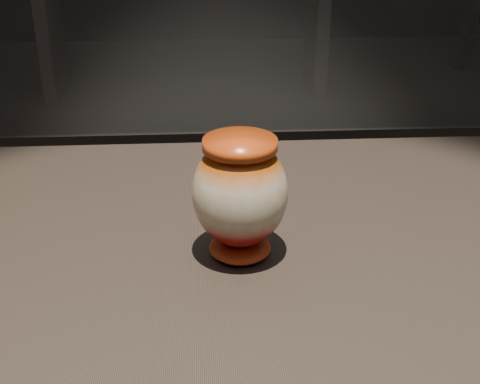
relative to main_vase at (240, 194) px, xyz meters
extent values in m
cube|color=black|center=(0.09, -0.01, -0.11)|extent=(2.00, 0.80, 0.05)
ellipsoid|color=maroon|center=(0.00, 0.00, -0.08)|extent=(0.09, 0.09, 0.02)
ellipsoid|color=beige|center=(0.00, 0.00, 0.00)|extent=(0.14, 0.14, 0.14)
cylinder|color=#BC5011|center=(0.00, 0.00, 0.07)|extent=(0.11, 0.11, 0.01)
cube|color=black|center=(-0.98, 3.57, -0.56)|extent=(0.08, 0.50, 0.85)
cube|color=black|center=(0.72, 3.57, -0.56)|extent=(0.08, 0.50, 0.85)
camera|label=1|loc=(-0.05, -0.74, 0.37)|focal=50.00mm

